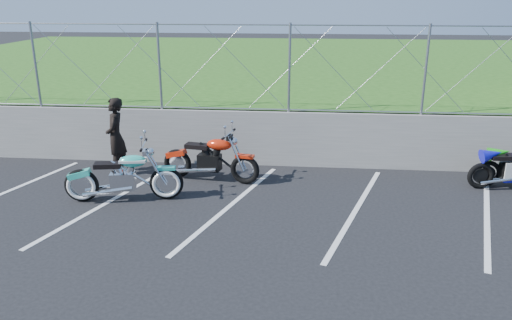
# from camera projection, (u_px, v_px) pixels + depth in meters

# --- Properties ---
(ground) EXTENTS (90.00, 90.00, 0.00)m
(ground) POSITION_uv_depth(u_px,v_px,m) (223.00, 227.00, 8.76)
(ground) COLOR black
(ground) RESTS_ON ground
(retaining_wall) EXTENTS (30.00, 0.22, 1.30)m
(retaining_wall) POSITION_uv_depth(u_px,v_px,m) (246.00, 138.00, 11.86)
(retaining_wall) COLOR slate
(retaining_wall) RESTS_ON ground
(grass_field) EXTENTS (30.00, 20.00, 1.30)m
(grass_field) POSITION_uv_depth(u_px,v_px,m) (273.00, 74.00, 21.30)
(grass_field) COLOR #255216
(grass_field) RESTS_ON ground
(chain_link_fence) EXTENTS (28.00, 0.03, 2.00)m
(chain_link_fence) POSITION_uv_depth(u_px,v_px,m) (245.00, 68.00, 11.34)
(chain_link_fence) COLOR gray
(chain_link_fence) RESTS_ON retaining_wall
(parking_lines) EXTENTS (18.29, 4.31, 0.01)m
(parking_lines) POSITION_uv_depth(u_px,v_px,m) (293.00, 207.00, 9.60)
(parking_lines) COLOR silver
(parking_lines) RESTS_ON ground
(cruiser_turquoise) EXTENTS (2.30, 0.73, 1.15)m
(cruiser_turquoise) POSITION_uv_depth(u_px,v_px,m) (125.00, 178.00, 9.78)
(cruiser_turquoise) COLOR black
(cruiser_turquoise) RESTS_ON ground
(naked_orange) EXTENTS (2.20, 0.74, 1.10)m
(naked_orange) POSITION_uv_depth(u_px,v_px,m) (212.00, 160.00, 10.82)
(naked_orange) COLOR black
(naked_orange) RESTS_ON ground
(person_standing) EXTENTS (0.54, 0.71, 1.74)m
(person_standing) POSITION_uv_depth(u_px,v_px,m) (116.00, 136.00, 11.14)
(person_standing) COLOR black
(person_standing) RESTS_ON ground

